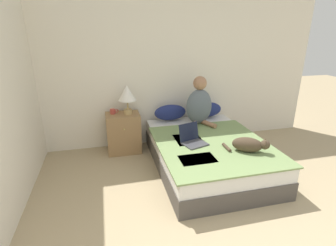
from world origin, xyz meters
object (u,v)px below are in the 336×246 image
(bed, at_px, (207,153))
(table_lamp, at_px, (127,94))
(cat_tabby, at_px, (249,145))
(nightstand, at_px, (124,133))
(coffee_mug, at_px, (113,111))
(laptop_open, at_px, (193,139))
(pillow_far, at_px, (206,110))
(person_sitting, at_px, (199,104))
(pillow_near, at_px, (170,112))

(bed, height_order, table_lamp, table_lamp)
(cat_tabby, relative_size, nightstand, 0.74)
(coffee_mug, bearing_deg, laptop_open, -44.43)
(laptop_open, relative_size, table_lamp, 0.83)
(bed, distance_m, pillow_far, 0.99)
(bed, distance_m, coffee_mug, 1.56)
(person_sitting, height_order, cat_tabby, person_sitting)
(pillow_far, distance_m, person_sitting, 0.41)
(person_sitting, relative_size, nightstand, 1.21)
(laptop_open, bearing_deg, table_lamp, 112.50)
(pillow_near, bearing_deg, coffee_mug, -179.24)
(bed, height_order, laptop_open, laptop_open)
(person_sitting, distance_m, nightstand, 1.27)
(person_sitting, distance_m, table_lamp, 1.12)
(nightstand, xyz_separation_m, table_lamp, (0.09, -0.01, 0.62))
(nightstand, bearing_deg, laptop_open, -47.13)
(cat_tabby, xyz_separation_m, coffee_mug, (-1.56, 1.35, 0.13))
(pillow_near, xyz_separation_m, cat_tabby, (0.65, -1.37, -0.04))
(cat_tabby, bearing_deg, person_sitting, 133.84)
(cat_tabby, xyz_separation_m, nightstand, (-1.43, 1.30, -0.22))
(bed, distance_m, laptop_open, 0.39)
(bed, relative_size, person_sitting, 2.65)
(nightstand, bearing_deg, cat_tabby, -42.39)
(bed, xyz_separation_m, pillow_far, (0.32, 0.87, 0.35))
(bed, xyz_separation_m, laptop_open, (-0.26, -0.10, 0.28))
(pillow_far, relative_size, coffee_mug, 4.08)
(pillow_far, relative_size, nightstand, 0.84)
(pillow_near, height_order, pillow_far, same)
(pillow_near, bearing_deg, table_lamp, -174.01)
(nightstand, bearing_deg, coffee_mug, 158.93)
(pillow_far, xyz_separation_m, coffee_mug, (-1.55, -0.01, 0.09))
(nightstand, relative_size, coffee_mug, 4.84)
(pillow_far, height_order, cat_tabby, pillow_far)
(pillow_near, relative_size, cat_tabby, 1.13)
(pillow_far, height_order, nightstand, pillow_far)
(pillow_near, distance_m, nightstand, 0.82)
(table_lamp, bearing_deg, coffee_mug, 164.97)
(pillow_far, height_order, person_sitting, person_sitting)
(bed, distance_m, nightstand, 1.36)
(person_sitting, height_order, laptop_open, person_sitting)
(bed, distance_m, person_sitting, 0.81)
(table_lamp, bearing_deg, bed, -38.48)
(nightstand, relative_size, table_lamp, 1.40)
(person_sitting, relative_size, table_lamp, 1.69)
(bed, relative_size, cat_tabby, 4.31)
(bed, distance_m, cat_tabby, 0.67)
(coffee_mug, bearing_deg, nightstand, -21.07)
(coffee_mug, bearing_deg, pillow_far, 0.45)
(pillow_near, height_order, nightstand, pillow_near)
(cat_tabby, bearing_deg, nightstand, 168.37)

